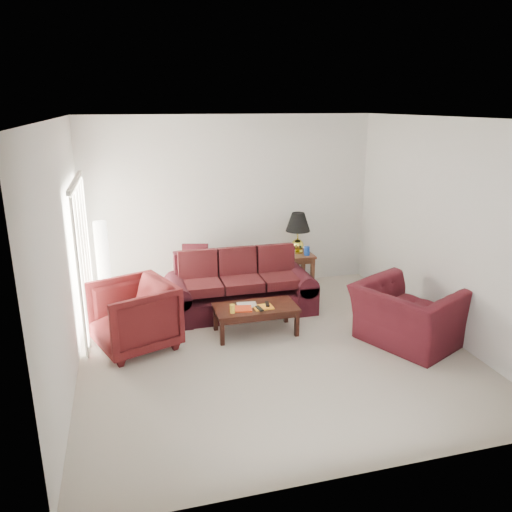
{
  "coord_description": "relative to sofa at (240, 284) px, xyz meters",
  "views": [
    {
      "loc": [
        -1.78,
        -5.82,
        3.17
      ],
      "look_at": [
        0.0,
        0.85,
        1.05
      ],
      "focal_mm": 35.0,
      "sensor_mm": 36.0,
      "label": 1
    }
  ],
  "objects": [
    {
      "name": "floor",
      "position": [
        0.13,
        -1.3,
        -0.47
      ],
      "size": [
        5.0,
        5.0,
        0.0
      ],
      "primitive_type": "plane",
      "color": "#B9B09E",
      "rests_on": "ground"
    },
    {
      "name": "armchair_right",
      "position": [
        1.95,
        -1.63,
        -0.05
      ],
      "size": [
        1.55,
        1.63,
        0.83
      ],
      "primitive_type": "imported",
      "rotation": [
        0.0,
        0.0,
        2.02
      ],
      "color": "#3B0D14",
      "rests_on": "ground"
    },
    {
      "name": "blue_canister",
      "position": [
        1.36,
        0.7,
        0.23
      ],
      "size": [
        0.11,
        0.11,
        0.16
      ],
      "primitive_type": "cylinder",
      "rotation": [
        0.0,
        0.0,
        0.19
      ],
      "color": "#183F9C",
      "rests_on": "end_table"
    },
    {
      "name": "sofa",
      "position": [
        0.0,
        0.0,
        0.0
      ],
      "size": [
        2.33,
        1.09,
        0.94
      ],
      "primitive_type": null,
      "rotation": [
        0.0,
        0.0,
        0.04
      ],
      "color": "black",
      "rests_on": "ground"
    },
    {
      "name": "end_table",
      "position": [
        1.21,
        0.85,
        -0.16
      ],
      "size": [
        0.61,
        0.61,
        0.63
      ],
      "primitive_type": null,
      "rotation": [
        0.0,
        0.0,
        0.07
      ],
      "color": "#4B2519",
      "rests_on": "ground"
    },
    {
      "name": "blinds",
      "position": [
        -2.29,
        -0.0,
        0.61
      ],
      "size": [
        0.1,
        2.0,
        2.16
      ],
      "primitive_type": "cube",
      "color": "silver",
      "rests_on": "ground"
    },
    {
      "name": "yellow_glass",
      "position": [
        -0.33,
        -0.93,
        0.0
      ],
      "size": [
        0.09,
        0.09,
        0.12
      ],
      "primitive_type": "cylinder",
      "rotation": [
        0.0,
        0.0,
        0.34
      ],
      "color": "yellow",
      "rests_on": "coffee_table"
    },
    {
      "name": "coffee_table",
      "position": [
        0.04,
        -0.8,
        -0.26
      ],
      "size": [
        1.28,
        0.84,
        0.41
      ],
      "primitive_type": null,
      "rotation": [
        0.0,
        0.0,
        0.23
      ],
      "color": "black",
      "rests_on": "ground"
    },
    {
      "name": "clock",
      "position": [
        1.06,
        0.68,
        0.23
      ],
      "size": [
        0.14,
        0.07,
        0.14
      ],
      "primitive_type": "cube",
      "rotation": [
        0.0,
        0.0,
        -0.11
      ],
      "color": "silver",
      "rests_on": "end_table"
    },
    {
      "name": "picture_frame",
      "position": [
        1.06,
        1.04,
        0.24
      ],
      "size": [
        0.16,
        0.18,
        0.05
      ],
      "primitive_type": "cube",
      "rotation": [
        1.36,
        0.0,
        -0.18
      ],
      "color": "white",
      "rests_on": "end_table"
    },
    {
      "name": "magazine_white",
      "position": [
        -0.08,
        -0.73,
        -0.05
      ],
      "size": [
        0.29,
        0.23,
        0.02
      ],
      "primitive_type": "cube",
      "rotation": [
        0.0,
        0.0,
        -0.09
      ],
      "color": "beige",
      "rests_on": "coffee_table"
    },
    {
      "name": "floor_lamp",
      "position": [
        -2.05,
        0.69,
        0.26
      ],
      "size": [
        0.27,
        0.27,
        1.46
      ],
      "primitive_type": null,
      "rotation": [
        0.0,
        0.0,
        0.14
      ],
      "color": "white",
      "rests_on": "ground"
    },
    {
      "name": "throw_pillow",
      "position": [
        -0.58,
        0.79,
        0.26
      ],
      "size": [
        0.46,
        0.31,
        0.44
      ],
      "primitive_type": "cube",
      "rotation": [
        -0.21,
        0.0,
        -0.26
      ],
      "color": "black",
      "rests_on": "sofa"
    },
    {
      "name": "magazine_orange",
      "position": [
        0.13,
        -0.87,
        -0.05
      ],
      "size": [
        0.28,
        0.21,
        0.02
      ],
      "primitive_type": "cube",
      "rotation": [
        0.0,
        0.0,
        0.04
      ],
      "color": "orange",
      "rests_on": "coffee_table"
    },
    {
      "name": "remote_b",
      "position": [
        0.2,
        -0.82,
        -0.03
      ],
      "size": [
        0.08,
        0.18,
        0.02
      ],
      "primitive_type": "cube",
      "rotation": [
        0.0,
        0.0,
        -0.18
      ],
      "color": "black",
      "rests_on": "coffee_table"
    },
    {
      "name": "magazine_red",
      "position": [
        -0.19,
        -0.85,
        -0.05
      ],
      "size": [
        0.34,
        0.28,
        0.02
      ],
      "primitive_type": "cube",
      "rotation": [
        0.0,
        0.0,
        -0.18
      ],
      "color": "red",
      "rests_on": "coffee_table"
    },
    {
      "name": "remote_a",
      "position": [
        0.05,
        -0.95,
        -0.03
      ],
      "size": [
        0.08,
        0.19,
        0.02
      ],
      "primitive_type": "cube",
      "rotation": [
        0.0,
        0.0,
        0.16
      ],
      "color": "black",
      "rests_on": "coffee_table"
    },
    {
      "name": "armchair_left",
      "position": [
        -1.65,
        -0.8,
        -0.01
      ],
      "size": [
        1.29,
        1.28,
        0.92
      ],
      "primitive_type": "imported",
      "rotation": [
        0.0,
        0.0,
        -1.21
      ],
      "color": "#440F11",
      "rests_on": "ground"
    },
    {
      "name": "table_lamp",
      "position": [
        1.25,
        0.89,
        0.52
      ],
      "size": [
        0.56,
        0.56,
        0.72
      ],
      "primitive_type": null,
      "rotation": [
        0.0,
        0.0,
        -0.37
      ],
      "color": "#E2D146",
      "rests_on": "end_table"
    }
  ]
}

